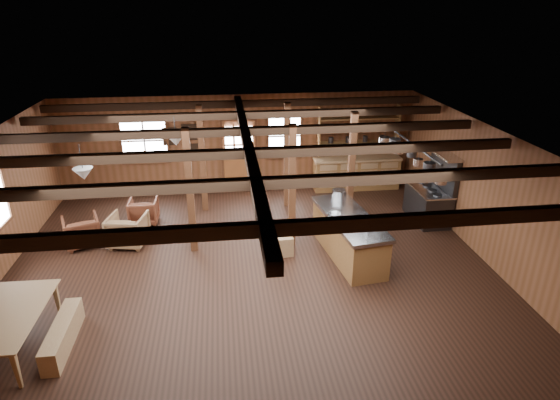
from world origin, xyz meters
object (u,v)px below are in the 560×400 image
(commercial_range, at_px, (430,198))
(dining_table, at_px, (12,332))
(armchair_c, at_px, (128,230))
(armchair_a, at_px, (82,231))
(armchair_b, at_px, (144,211))
(kitchen_island, at_px, (348,235))

(commercial_range, bearing_deg, dining_table, -156.03)
(commercial_range, height_order, dining_table, commercial_range)
(dining_table, height_order, armchair_c, armchair_c)
(dining_table, bearing_deg, armchair_c, -18.56)
(armchair_a, relative_size, armchair_c, 0.94)
(commercial_range, relative_size, armchair_b, 2.56)
(armchair_b, bearing_deg, kitchen_island, 154.48)
(commercial_range, bearing_deg, kitchen_island, -148.81)
(dining_table, distance_m, armchair_b, 4.73)
(armchair_c, bearing_deg, armchair_a, 5.11)
(dining_table, distance_m, armchair_a, 3.50)
(kitchen_island, height_order, armchair_b, kitchen_island)
(kitchen_island, relative_size, armchair_b, 3.70)
(commercial_range, distance_m, armchair_a, 8.39)
(dining_table, relative_size, armchair_c, 2.36)
(armchair_a, distance_m, armchair_c, 1.05)
(dining_table, height_order, armchair_b, dining_table)
(armchair_a, bearing_deg, commercial_range, 162.35)
(dining_table, bearing_deg, kitchen_island, -68.10)
(kitchen_island, distance_m, armchair_b, 5.15)
(dining_table, height_order, armchair_a, armchair_a)
(armchair_c, bearing_deg, kitchen_island, 178.47)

